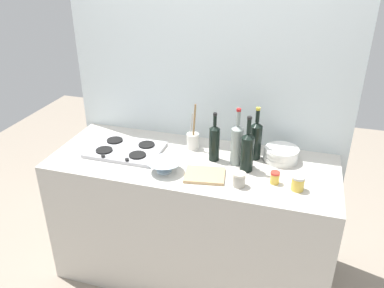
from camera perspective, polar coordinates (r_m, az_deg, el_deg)
name	(u,v)px	position (r m, az deg, el deg)	size (l,w,h in m)	color
ground_plane	(192,268)	(3.02, 0.00, -17.57)	(6.00, 6.00, 0.00)	gray
counter_block	(192,219)	(2.72, 0.00, -10.78)	(1.80, 0.70, 0.90)	beige
backsplash_panel	(208,111)	(2.72, 2.29, 4.81)	(1.90, 0.06, 2.18)	silver
stovetop_hob	(126,149)	(2.62, -9.58, -0.78)	(0.47, 0.34, 0.04)	#B2B2B7
plate_stack	(281,154)	(2.52, 12.78, -1.47)	(0.22, 0.22, 0.09)	white
wine_bottle_leftmost	(247,151)	(2.34, 8.01, -0.99)	(0.08, 0.08, 0.35)	black
wine_bottle_mid_left	(256,139)	(2.48, 9.23, 0.66)	(0.07, 0.07, 0.34)	black
wine_bottle_mid_right	(237,143)	(2.40, 6.52, 0.08)	(0.07, 0.07, 0.36)	gray
wine_bottle_rightmost	(214,142)	(2.44, 3.25, 0.30)	(0.07, 0.07, 0.32)	black
mixing_bowl	(164,166)	(2.35, -4.07, -3.20)	(0.20, 0.20, 0.07)	silver
utensil_crock	(193,140)	(2.60, 0.12, 0.63)	(0.08, 0.08, 0.32)	silver
condiment_jar_front	(275,178)	(2.28, 11.93, -4.79)	(0.05, 0.05, 0.07)	gold
condiment_jar_rear	(298,183)	(2.25, 15.11, -5.47)	(0.07, 0.07, 0.09)	gold
condiment_jar_spare	(239,179)	(2.22, 6.86, -5.13)	(0.07, 0.07, 0.08)	#9E998C
cutting_board	(205,175)	(2.31, 1.87, -4.54)	(0.23, 0.18, 0.02)	tan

